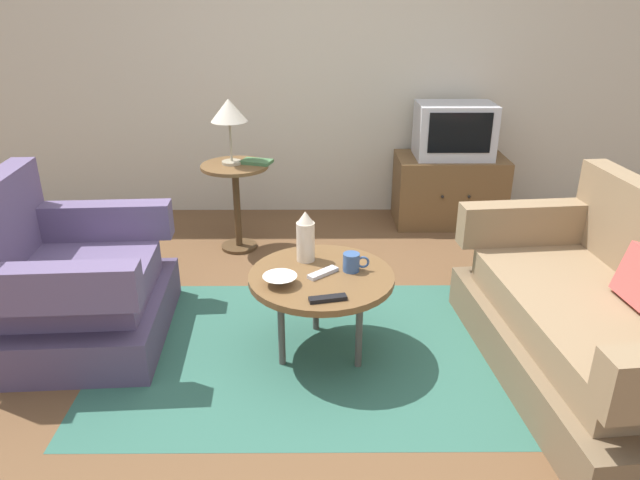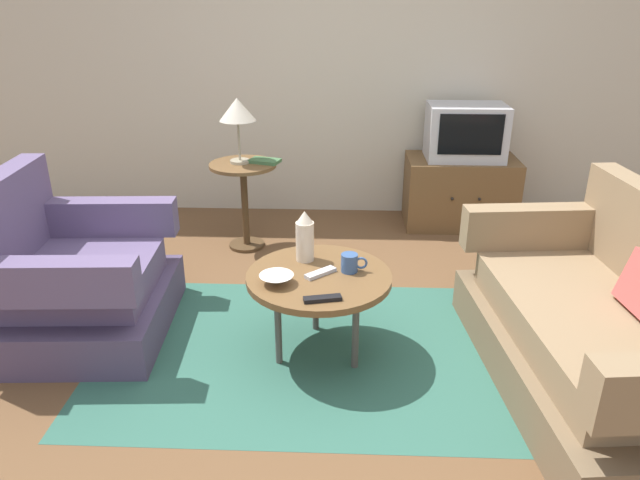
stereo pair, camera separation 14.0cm
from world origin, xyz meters
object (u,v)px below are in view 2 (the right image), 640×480
object	(u,v)px
vase	(305,237)
mug	(350,263)
armchair	(73,282)
couch	(604,332)
book	(265,161)
television	(466,132)
coffee_table	(319,280)
table_lamp	(237,112)
tv_stand	(460,192)
tv_remote_silver	(320,273)
tv_remote_dark	(322,299)
side_table	(244,188)
bowl	(277,279)

from	to	relation	value
vase	mug	size ratio (longest dim) A/B	2.04
armchair	couch	size ratio (longest dim) A/B	0.61
mug	book	world-z (taller)	book
television	armchair	bearing A→B (deg)	-144.60
book	coffee_table	bearing A→B (deg)	-54.92
table_lamp	vase	world-z (taller)	table_lamp
mug	couch	bearing A→B (deg)	-12.36
tv_stand	tv_remote_silver	world-z (taller)	tv_stand
tv_remote_silver	mug	bearing A→B (deg)	155.05
television	tv_remote_silver	distance (m)	2.20
television	tv_remote_dark	xyz separation A→B (m)	(-1.04, -2.18, -0.30)
couch	side_table	xyz separation A→B (m)	(-1.98, 1.60, 0.17)
bowl	book	xyz separation A→B (m)	(-0.25, 1.52, 0.17)
coffee_table	mug	bearing A→B (deg)	14.32
couch	tv_stand	xyz separation A→B (m)	(-0.31, 2.13, -0.02)
bowl	tv_remote_dark	size ratio (longest dim) A/B	0.92
tv_stand	tv_remote_dark	distance (m)	2.42
table_lamp	vase	distance (m)	1.40
table_lamp	bowl	world-z (taller)	table_lamp
tv_remote_silver	coffee_table	bearing A→B (deg)	-71.13
couch	book	bearing A→B (deg)	42.61
coffee_table	side_table	world-z (taller)	side_table
television	table_lamp	world-z (taller)	table_lamp
table_lamp	tv_remote_dark	xyz separation A→B (m)	(0.66, -1.67, -0.54)
armchair	vase	xyz separation A→B (m)	(1.30, 0.01, 0.30)
table_lamp	tv_remote_silver	world-z (taller)	table_lamp
tv_stand	mug	distance (m)	2.09
couch	bowl	xyz separation A→B (m)	(-1.58, 0.11, 0.19)
television	tv_remote_silver	bearing A→B (deg)	-119.01
tv_remote_dark	book	distance (m)	1.75
tv_stand	bowl	size ratio (longest dim) A/B	5.10
armchair	television	distance (m)	3.04
side_table	vase	bearing A→B (deg)	-66.39
mug	tv_remote_silver	xyz separation A→B (m)	(-0.15, -0.05, -0.04)
side_table	book	distance (m)	0.25
coffee_table	table_lamp	xyz separation A→B (m)	(-0.63, 1.40, 0.59)
couch	tv_remote_dark	size ratio (longest dim) A/B	9.27
tv_stand	bowl	distance (m)	2.40
tv_stand	tv_remote_dark	size ratio (longest dim) A/B	4.71
coffee_table	tv_remote_dark	size ratio (longest dim) A/B	4.05
mug	vase	bearing A→B (deg)	151.39
table_lamp	vase	xyz separation A→B (m)	(0.55, -1.22, -0.42)
coffee_table	couch	bearing A→B (deg)	-9.31
television	vase	bearing A→B (deg)	-123.55
couch	television	size ratio (longest dim) A/B	2.86
coffee_table	vase	distance (m)	0.26
table_lamp	mug	distance (m)	1.65
couch	table_lamp	size ratio (longest dim) A/B	3.72
tv_stand	table_lamp	size ratio (longest dim) A/B	1.89
coffee_table	mug	world-z (taller)	mug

